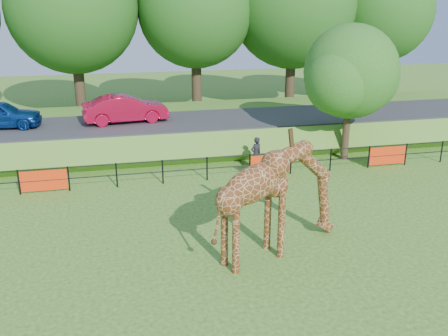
# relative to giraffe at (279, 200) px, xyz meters

# --- Properties ---
(ground) EXTENTS (90.00, 90.00, 0.00)m
(ground) POSITION_rel_giraffe_xyz_m (-0.91, -0.84, -1.80)
(ground) COLOR #2E6419
(ground) RESTS_ON ground
(giraffe) EXTENTS (4.99, 2.81, 3.59)m
(giraffe) POSITION_rel_giraffe_xyz_m (0.00, 0.00, 0.00)
(giraffe) COLOR #5D2E13
(giraffe) RESTS_ON ground
(perimeter_fence) EXTENTS (28.07, 0.10, 1.10)m
(perimeter_fence) POSITION_rel_giraffe_xyz_m (-0.91, 7.16, -1.25)
(perimeter_fence) COLOR black
(perimeter_fence) RESTS_ON ground
(embankment) EXTENTS (40.00, 9.00, 1.30)m
(embankment) POSITION_rel_giraffe_xyz_m (-0.91, 14.66, -1.15)
(embankment) COLOR #2E6419
(embankment) RESTS_ON ground
(road) EXTENTS (40.00, 5.00, 0.12)m
(road) POSITION_rel_giraffe_xyz_m (-0.91, 13.16, -0.44)
(road) COLOR #303033
(road) RESTS_ON embankment
(car_red) EXTENTS (4.70, 2.13, 1.50)m
(car_red) POSITION_rel_giraffe_xyz_m (-4.18, 13.46, 0.37)
(car_red) COLOR red
(car_red) RESTS_ON road
(visitor) EXTENTS (0.70, 0.59, 1.63)m
(visitor) POSITION_rel_giraffe_xyz_m (1.64, 8.04, -0.98)
(visitor) COLOR black
(visitor) RESTS_ON ground
(tree_east) EXTENTS (5.40, 4.71, 6.76)m
(tree_east) POSITION_rel_giraffe_xyz_m (6.68, 8.79, 2.48)
(tree_east) COLOR #352618
(tree_east) RESTS_ON ground
(bg_tree_line) EXTENTS (37.30, 8.80, 11.82)m
(bg_tree_line) POSITION_rel_giraffe_xyz_m (0.98, 21.16, 5.40)
(bg_tree_line) COLOR #352618
(bg_tree_line) RESTS_ON ground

